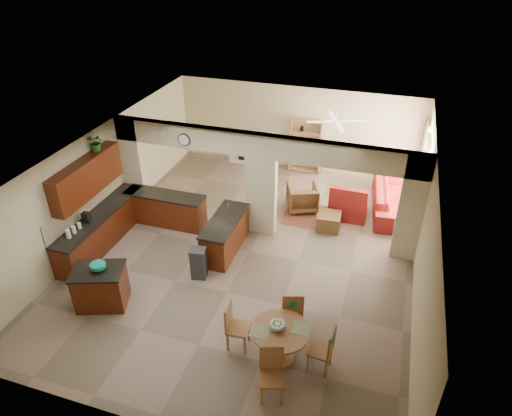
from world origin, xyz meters
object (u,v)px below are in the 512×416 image
(kitchen_island, at_px, (101,287))
(sofa, at_px, (392,199))
(armchair, at_px, (302,197))
(dining_table, at_px, (280,339))

(kitchen_island, height_order, sofa, kitchen_island)
(kitchen_island, bearing_deg, armchair, 38.25)
(sofa, distance_m, armchair, 2.58)
(dining_table, bearing_deg, sofa, 74.59)
(dining_table, height_order, armchair, armchair)
(kitchen_island, xyz_separation_m, sofa, (5.74, 5.86, -0.08))
(sofa, height_order, armchair, sofa)
(armchair, bearing_deg, dining_table, 76.02)
(kitchen_island, relative_size, sofa, 0.48)
(sofa, relative_size, armchair, 3.14)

